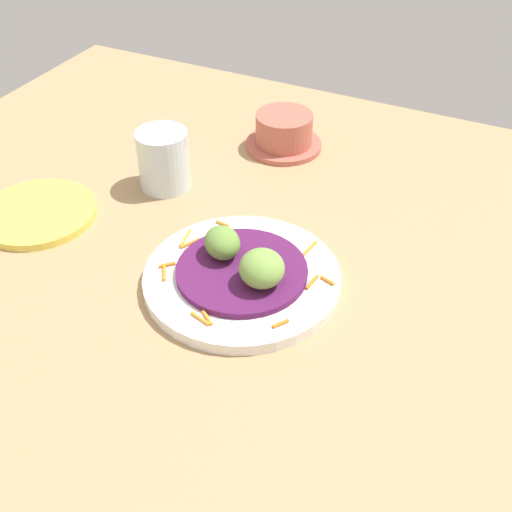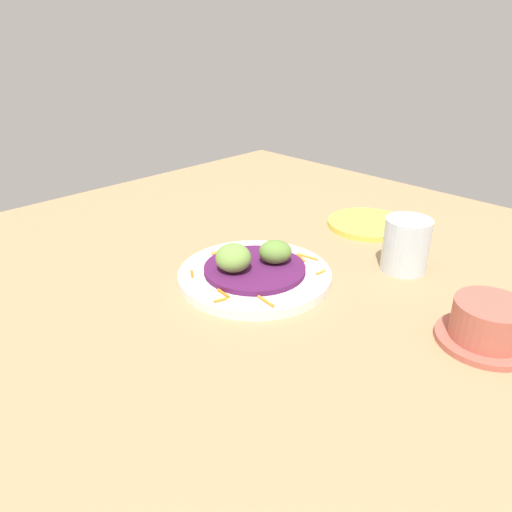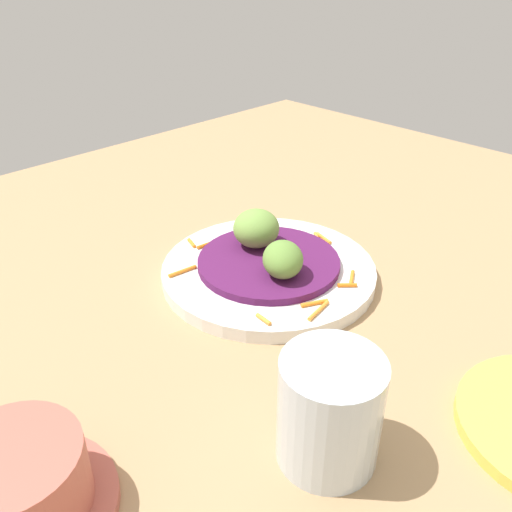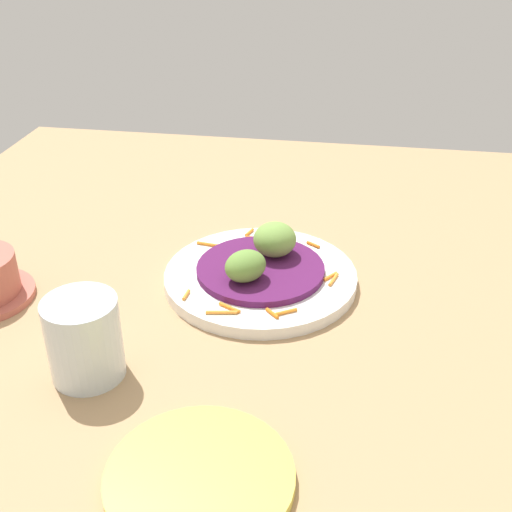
{
  "view_description": "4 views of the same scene",
  "coord_description": "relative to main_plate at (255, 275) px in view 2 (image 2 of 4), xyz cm",
  "views": [
    {
      "loc": [
        -48.62,
        -31.77,
        53.06
      ],
      "look_at": [
        3.4,
        -6.49,
        6.02
      ],
      "focal_mm": 46.15,
      "sensor_mm": 36.0,
      "label": 1
    },
    {
      "loc": [
        49.16,
        -51.15,
        37.42
      ],
      "look_at": [
        2.48,
        -4.62,
        5.8
      ],
      "focal_mm": 34.45,
      "sensor_mm": 36.0,
      "label": 2
    },
    {
      "loc": [
        38.48,
        29.07,
        33.65
      ],
      "look_at": [
        3.83,
        -5.76,
        4.82
      ],
      "focal_mm": 37.73,
      "sensor_mm": 36.0,
      "label": 3
    },
    {
      "loc": [
        -7.55,
        60.12,
        43.68
      ],
      "look_at": [
        3.46,
        -6.81,
        4.61
      ],
      "focal_mm": 45.39,
      "sensor_mm": 36.0,
      "label": 4
    }
  ],
  "objects": [
    {
      "name": "carrot_garnish",
      "position": [
        -0.19,
        1.31,
        0.93
      ],
      "size": [
        18.44,
        20.11,
        0.4
      ],
      "color": "orange",
      "rests_on": "main_plate"
    },
    {
      "name": "main_plate",
      "position": [
        0.0,
        0.0,
        0.0
      ],
      "size": [
        23.01,
        23.01,
        1.46
      ],
      "primitive_type": "cylinder",
      "color": "white",
      "rests_on": "table_surface"
    },
    {
      "name": "guac_scoop_left",
      "position": [
        1.24,
        3.14,
        3.33
      ],
      "size": [
        6.42,
        6.44,
        3.57
      ],
      "primitive_type": "ellipsoid",
      "rotation": [
        0.0,
        0.0,
        0.81
      ],
      "color": "olive",
      "rests_on": "cabbage_bed"
    },
    {
      "name": "table_surface",
      "position": [
        -2.62,
        5.04,
        -1.73
      ],
      "size": [
        110.0,
        110.0,
        2.0
      ],
      "primitive_type": "cube",
      "color": "tan",
      "rests_on": "ground"
    },
    {
      "name": "guac_scoop_center",
      "position": [
        -1.24,
        -3.14,
        3.62
      ],
      "size": [
        7.14,
        7.09,
        4.15
      ],
      "primitive_type": "ellipsoid",
      "rotation": [
        0.0,
        0.0,
        3.69
      ],
      "color": "#759E47",
      "rests_on": "cabbage_bed"
    },
    {
      "name": "water_glass",
      "position": [
        13.96,
        19.16,
        3.47
      ],
      "size": [
        7.15,
        7.15,
        8.39
      ],
      "primitive_type": "cylinder",
      "color": "silver",
      "rests_on": "table_surface"
    },
    {
      "name": "side_plate_small",
      "position": [
        0.11,
        30.44,
        -0.21
      ],
      "size": [
        15.37,
        15.37,
        1.03
      ],
      "primitive_type": "cylinder",
      "color": "#E0CC4C",
      "rests_on": "table_surface"
    },
    {
      "name": "terracotta_bowl",
      "position": [
        31.15,
        8.57,
        1.77
      ],
      "size": [
        11.69,
        11.69,
        5.5
      ],
      "color": "#B75B4C",
      "rests_on": "table_surface"
    },
    {
      "name": "cabbage_bed",
      "position": [
        0.0,
        0.0,
        1.14
      ],
      "size": [
        15.28,
        15.28,
        0.82
      ],
      "primitive_type": "cylinder",
      "color": "#51194C",
      "rests_on": "main_plate"
    }
  ]
}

